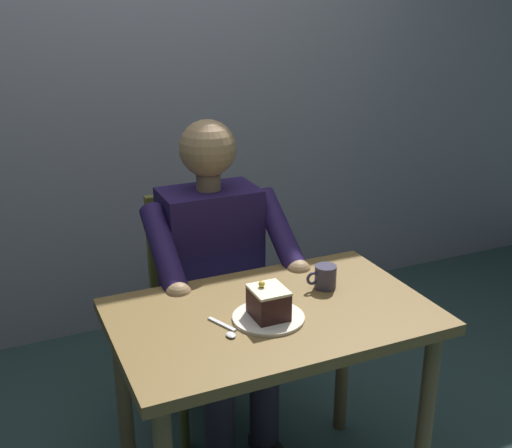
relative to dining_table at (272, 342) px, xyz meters
The scene contains 8 objects.
cafe_rear_panel 1.72m from the dining_table, 90.00° to the right, with size 6.40×0.12×3.00m, color gray.
dining_table is the anchor object (origin of this frame).
chair 0.65m from the dining_table, 90.00° to the right, with size 0.42×0.42×0.90m.
seated_person 0.47m from the dining_table, 90.00° to the right, with size 0.53×0.58×1.23m.
dessert_plate 0.13m from the dining_table, 51.52° to the left, with size 0.22×0.22×0.01m, color silver.
cake_slice 0.17m from the dining_table, 51.32° to the left, with size 0.10×0.11×0.11m.
coffee_cup 0.28m from the dining_table, 161.52° to the right, with size 0.11×0.07×0.08m.
dessert_spoon 0.21m from the dining_table, 18.08° to the left, with size 0.05×0.14×0.01m.
Camera 1 is at (0.74, 1.52, 1.64)m, focal length 43.89 mm.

